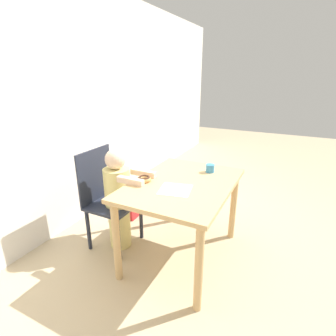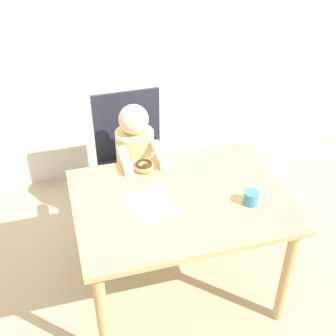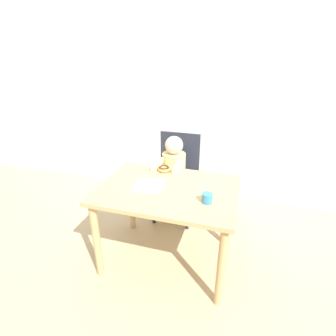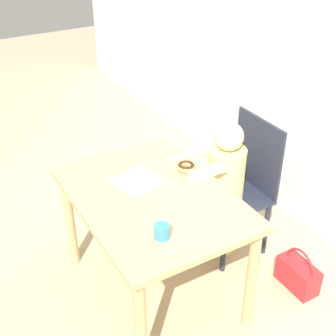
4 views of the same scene
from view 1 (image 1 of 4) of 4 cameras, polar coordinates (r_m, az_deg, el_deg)
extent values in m
plane|color=tan|center=(2.57, 2.89, -18.31)|extent=(12.00, 12.00, 0.00)
cube|color=silver|center=(2.84, -22.45, 11.54)|extent=(8.00, 0.05, 2.50)
cube|color=tan|center=(2.20, 3.21, -3.56)|extent=(1.11, 0.80, 0.03)
cylinder|color=tan|center=(1.90, 6.72, -21.04)|extent=(0.06, 0.06, 0.70)
cylinder|color=tan|center=(2.70, 14.04, -8.13)|extent=(0.06, 0.06, 0.70)
cylinder|color=tan|center=(2.16, -11.12, -15.52)|extent=(0.06, 0.06, 0.70)
cylinder|color=tan|center=(2.89, 0.77, -5.54)|extent=(0.06, 0.06, 0.70)
cube|color=#232838|center=(2.54, -11.66, -7.72)|extent=(0.44, 0.41, 0.03)
cube|color=#232838|center=(2.56, -15.57, -1.46)|extent=(0.44, 0.02, 0.50)
cylinder|color=#232838|center=(2.44, -10.72, -15.04)|extent=(0.04, 0.04, 0.42)
cylinder|color=#232838|center=(2.69, -5.88, -11.11)|extent=(0.04, 0.04, 0.42)
cylinder|color=#232838|center=(2.63, -16.93, -12.72)|extent=(0.04, 0.04, 0.42)
cylinder|color=#232838|center=(2.87, -11.84, -9.35)|extent=(0.04, 0.04, 0.42)
cylinder|color=#E0D17F|center=(2.62, -10.43, -12.03)|extent=(0.20, 0.20, 0.44)
cylinder|color=#E0D17F|center=(2.43, -11.00, -4.07)|extent=(0.24, 0.24, 0.35)
sphere|color=beige|center=(2.34, -11.42, 1.90)|extent=(0.18, 0.18, 0.18)
cube|color=beige|center=(2.18, -8.19, -2.79)|extent=(0.05, 0.24, 0.05)
cube|color=beige|center=(2.34, -5.41, -1.10)|extent=(0.05, 0.24, 0.05)
torus|color=tan|center=(2.21, -5.22, -2.47)|extent=(0.12, 0.12, 0.04)
torus|color=#381E14|center=(2.21, -5.23, -2.13)|extent=(0.10, 0.10, 0.02)
cube|color=white|center=(2.06, 1.61, -4.72)|extent=(0.28, 0.28, 0.00)
cube|color=red|center=(3.16, -7.43, -8.62)|extent=(0.27, 0.14, 0.18)
torus|color=red|center=(3.12, -7.50, -7.16)|extent=(0.22, 0.02, 0.22)
cylinder|color=teal|center=(2.44, 9.16, -0.07)|extent=(0.08, 0.08, 0.07)
camera|label=2|loc=(1.79, 72.94, 31.78)|focal=50.00mm
camera|label=3|loc=(2.60, 51.50, 16.29)|focal=28.00mm
camera|label=4|loc=(3.79, 32.80, 26.55)|focal=50.00mm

